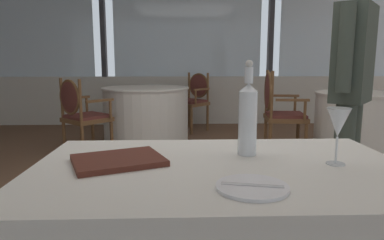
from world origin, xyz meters
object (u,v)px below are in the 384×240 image
dining_chair_0_1 (80,111)px  wine_glass (338,124)px  water_bottle (248,117)px  menu_book (118,160)px  dining_chair_1_0 (278,106)px  side_plate (252,187)px  diner_person_0 (352,80)px  dining_chair_0_0 (194,97)px

dining_chair_0_1 → wine_glass: bearing=-107.2°
water_bottle → wine_glass: size_ratio=1.82×
menu_book → dining_chair_1_0: size_ratio=0.30×
dining_chair_1_0 → dining_chair_0_1: bearing=-175.5°
side_plate → diner_person_0: 1.67m
dining_chair_1_0 → side_plate: bearing=-101.0°
dining_chair_0_1 → diner_person_0: 2.99m
water_bottle → dining_chair_1_0: 2.92m
water_bottle → diner_person_0: bearing=48.2°
side_plate → dining_chair_0_0: size_ratio=0.22×
dining_chair_0_1 → dining_chair_1_0: 2.34m
menu_book → dining_chair_0_0: bearing=61.9°
wine_glass → diner_person_0: size_ratio=0.11×
side_plate → diner_person_0: size_ratio=0.12×
side_plate → dining_chair_0_0: 4.70m
wine_glass → menu_book: 0.77m
water_bottle → dining_chair_1_0: (0.91, 2.76, -0.32)m
side_plate → menu_book: (-0.42, 0.27, 0.01)m
dining_chair_0_0 → dining_chair_1_0: 1.83m
water_bottle → dining_chair_0_0: water_bottle is taller
side_plate → water_bottle: size_ratio=0.57×
dining_chair_0_0 → dining_chair_1_0: bearing=73.5°
wine_glass → dining_chair_0_0: wine_glass is taller
side_plate → dining_chair_1_0: dining_chair_1_0 is taller
dining_chair_0_0 → menu_book: bearing=37.1°
side_plate → dining_chair_1_0: (0.96, 3.12, -0.18)m
water_bottle → menu_book: (-0.47, -0.10, -0.14)m
side_plate → dining_chair_1_0: bearing=72.9°
side_plate → water_bottle: 0.39m
side_plate → wine_glass: (0.34, 0.22, 0.14)m
diner_person_0 → side_plate: bearing=94.2°
side_plate → water_bottle: (0.06, 0.36, 0.14)m
side_plate → wine_glass: size_ratio=1.04×
side_plate → wine_glass: wine_glass is taller
menu_book → dining_chair_1_0: 3.18m
wine_glass → diner_person_0: diner_person_0 is taller
dining_chair_1_0 → menu_book: bearing=-109.7°
wine_glass → dining_chair_1_0: size_ratio=0.20×
dining_chair_0_0 → diner_person_0: 3.49m
menu_book → dining_chair_0_0: (0.45, 4.43, -0.22)m
dining_chair_0_0 → dining_chair_0_1: 2.06m
side_plate → dining_chair_0_0: (0.03, 4.70, -0.21)m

